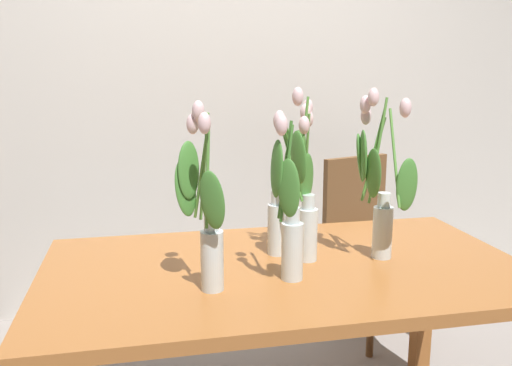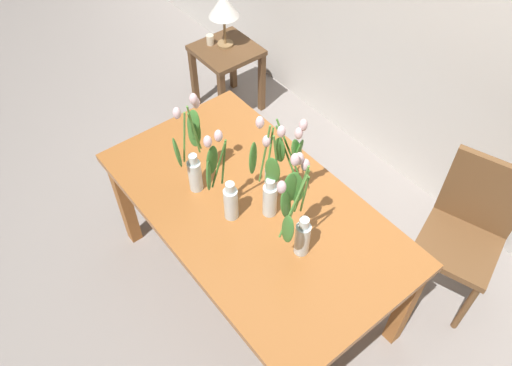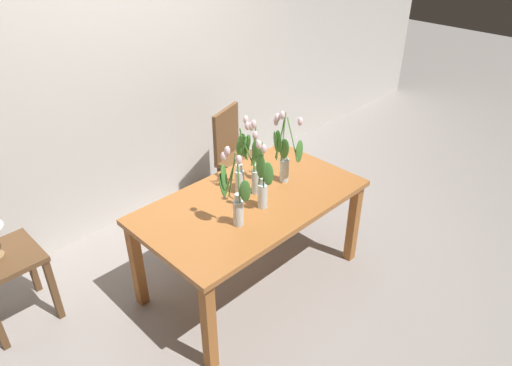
% 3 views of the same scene
% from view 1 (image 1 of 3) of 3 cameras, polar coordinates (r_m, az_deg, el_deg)
% --- Properties ---
extents(room_wall_rear, '(9.00, 0.10, 2.70)m').
position_cam_1_polar(room_wall_rear, '(3.13, -3.74, 11.28)').
color(room_wall_rear, beige).
rests_on(room_wall_rear, ground).
extents(dining_table, '(1.60, 0.90, 0.74)m').
position_cam_1_polar(dining_table, '(1.87, 3.08, -11.23)').
color(dining_table, '#A3602D').
rests_on(dining_table, ground).
extents(tulip_vase_0, '(0.17, 0.23, 0.54)m').
position_cam_1_polar(tulip_vase_0, '(1.90, 3.40, -1.47)').
color(tulip_vase_0, silver).
rests_on(tulip_vase_0, dining_table).
extents(tulip_vase_1, '(0.15, 0.20, 0.55)m').
position_cam_1_polar(tulip_vase_1, '(1.58, -5.34, -4.09)').
color(tulip_vase_1, silver).
rests_on(tulip_vase_1, dining_table).
extents(tulip_vase_2, '(0.19, 0.21, 0.58)m').
position_cam_1_polar(tulip_vase_2, '(1.86, 12.84, -1.05)').
color(tulip_vase_2, silver).
rests_on(tulip_vase_2, dining_table).
extents(tulip_vase_3, '(0.12, 0.19, 0.59)m').
position_cam_1_polar(tulip_vase_3, '(1.83, 5.11, -2.27)').
color(tulip_vase_3, silver).
rests_on(tulip_vase_3, dining_table).
extents(tulip_vase_4, '(0.12, 0.15, 0.52)m').
position_cam_1_polar(tulip_vase_4, '(1.64, 3.50, -4.29)').
color(tulip_vase_4, silver).
rests_on(tulip_vase_4, dining_table).
extents(dining_chair, '(0.50, 0.50, 0.93)m').
position_cam_1_polar(dining_chair, '(2.92, 11.50, -5.42)').
color(dining_chair, brown).
rests_on(dining_chair, ground).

